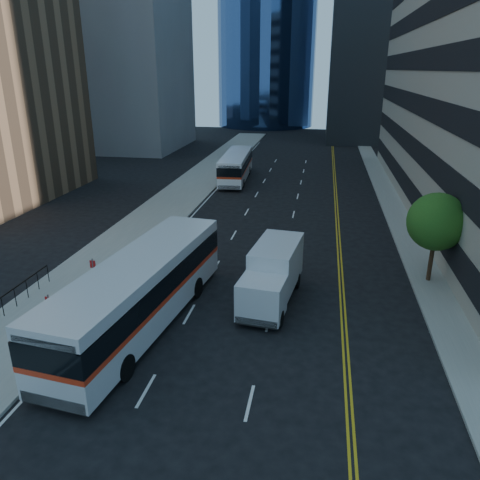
{
  "coord_description": "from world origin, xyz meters",
  "views": [
    {
      "loc": [
        2.59,
        -17.9,
        11.54
      ],
      "look_at": [
        -1.54,
        5.54,
        2.8
      ],
      "focal_mm": 35.0,
      "sensor_mm": 36.0,
      "label": 1
    }
  ],
  "objects": [
    {
      "name": "street_tree",
      "position": [
        9.0,
        8.0,
        3.64
      ],
      "size": [
        3.2,
        3.2,
        5.1
      ],
      "color": "#332114",
      "rests_on": "sidewalk_east"
    },
    {
      "name": "box_truck",
      "position": [
        0.43,
        4.07,
        1.57
      ],
      "size": [
        2.88,
        6.42,
        2.97
      ],
      "rotation": [
        0.0,
        0.0,
        -0.12
      ],
      "color": "silver",
      "rests_on": "ground"
    },
    {
      "name": "bus_front",
      "position": [
        -5.35,
        0.59,
        1.86
      ],
      "size": [
        4.44,
        13.43,
        3.4
      ],
      "rotation": [
        0.0,
        0.0,
        -0.12
      ],
      "color": "silver",
      "rests_on": "ground"
    },
    {
      "name": "bus_rear",
      "position": [
        -6.6,
        31.84,
        1.59
      ],
      "size": [
        3.1,
        11.41,
        2.91
      ],
      "rotation": [
        0.0,
        0.0,
        0.06
      ],
      "color": "white",
      "rests_on": "ground"
    },
    {
      "name": "midrise_west",
      "position": [
        -28.0,
        52.0,
        17.5
      ],
      "size": [
        18.0,
        18.0,
        35.0
      ],
      "primitive_type": "cube",
      "color": "gray",
      "rests_on": "ground"
    },
    {
      "name": "ground",
      "position": [
        0.0,
        0.0,
        0.0
      ],
      "size": [
        160.0,
        160.0,
        0.0
      ],
      "primitive_type": "plane",
      "color": "black",
      "rests_on": "ground"
    },
    {
      "name": "sidewalk_east",
      "position": [
        9.0,
        25.0,
        0.07
      ],
      "size": [
        2.0,
        90.0,
        0.15
      ],
      "primitive_type": "cube",
      "color": "gray",
      "rests_on": "ground"
    },
    {
      "name": "sidewalk_west",
      "position": [
        -10.5,
        25.0,
        0.07
      ],
      "size": [
        5.0,
        90.0,
        0.15
      ],
      "primitive_type": "cube",
      "color": "gray",
      "rests_on": "ground"
    }
  ]
}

